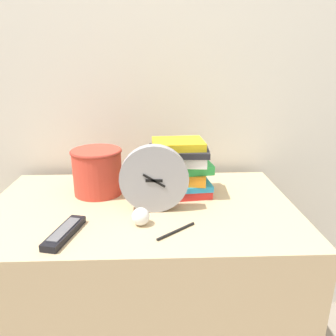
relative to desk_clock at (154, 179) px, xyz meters
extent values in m
cube|color=silver|center=(-0.05, 0.44, 0.32)|extent=(6.00, 0.04, 2.40)
cube|color=tan|center=(-0.05, 0.05, -0.49)|extent=(1.05, 0.64, 0.77)
cylinder|color=#99999E|center=(0.00, 0.00, 0.00)|extent=(0.22, 0.03, 0.22)
cylinder|color=silver|center=(0.00, -0.01, 0.00)|extent=(0.20, 0.01, 0.20)
cube|color=black|center=(0.00, -0.01, 0.00)|extent=(0.05, 0.01, 0.01)
cube|color=black|center=(0.00, -0.01, 0.00)|extent=(0.07, 0.01, 0.05)
cylinder|color=black|center=(0.00, -0.01, 0.00)|extent=(0.01, 0.00, 0.01)
cube|color=red|center=(0.09, 0.15, -0.10)|extent=(0.24, 0.20, 0.03)
cube|color=#2D9ED1|center=(0.09, 0.15, -0.07)|extent=(0.24, 0.19, 0.02)
cube|color=orange|center=(0.09, 0.16, -0.04)|extent=(0.22, 0.19, 0.04)
cube|color=green|center=(0.09, 0.14, -0.01)|extent=(0.24, 0.16, 0.03)
cube|color=white|center=(0.10, 0.14, 0.03)|extent=(0.20, 0.17, 0.03)
cube|color=#232328|center=(0.09, 0.13, 0.05)|extent=(0.22, 0.16, 0.02)
cube|color=yellow|center=(0.09, 0.14, 0.08)|extent=(0.19, 0.15, 0.03)
cylinder|color=#C63D2D|center=(-0.21, 0.16, -0.03)|extent=(0.18, 0.18, 0.17)
torus|color=#9F3024|center=(-0.21, 0.16, 0.05)|extent=(0.19, 0.19, 0.01)
cube|color=black|center=(-0.25, -0.15, -0.10)|extent=(0.09, 0.19, 0.02)
cube|color=#59595E|center=(-0.25, -0.15, -0.09)|extent=(0.06, 0.14, 0.00)
sphere|color=white|center=(-0.04, -0.10, -0.08)|extent=(0.05, 0.05, 0.05)
cylinder|color=black|center=(0.06, -0.15, -0.11)|extent=(0.12, 0.10, 0.01)
camera|label=1|loc=(0.01, -0.98, 0.36)|focal=35.00mm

